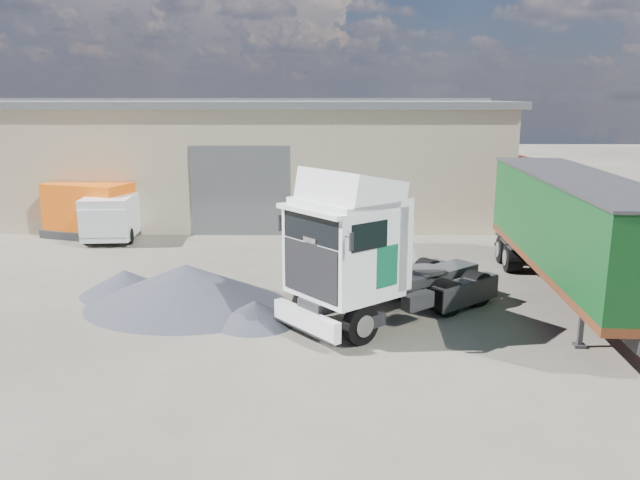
{
  "coord_description": "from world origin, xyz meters",
  "views": [
    {
      "loc": [
        1.4,
        -14.73,
        5.49
      ],
      "look_at": [
        1.24,
        3.0,
        1.4
      ],
      "focal_mm": 35.0,
      "sensor_mm": 36.0,
      "label": 1
    }
  ],
  "objects_px": {
    "panel_van": "(115,214)",
    "orange_skip": "(92,213)",
    "box_trailer": "(574,226)",
    "tractor_unit": "(367,259)"
  },
  "relations": [
    {
      "from": "box_trailer",
      "to": "panel_van",
      "type": "xyz_separation_m",
      "value": [
        -15.07,
        7.87,
        -1.19
      ]
    },
    {
      "from": "panel_van",
      "to": "orange_skip",
      "type": "xyz_separation_m",
      "value": [
        -1.02,
        0.18,
        0.03
      ]
    },
    {
      "from": "panel_van",
      "to": "orange_skip",
      "type": "distance_m",
      "value": 1.03
    },
    {
      "from": "orange_skip",
      "to": "box_trailer",
      "type": "bearing_deg",
      "value": -8.3
    },
    {
      "from": "box_trailer",
      "to": "panel_van",
      "type": "distance_m",
      "value": 17.04
    },
    {
      "from": "tractor_unit",
      "to": "panel_van",
      "type": "xyz_separation_m",
      "value": [
        -9.4,
        9.64,
        -0.72
      ]
    },
    {
      "from": "tractor_unit",
      "to": "orange_skip",
      "type": "height_order",
      "value": "tractor_unit"
    },
    {
      "from": "tractor_unit",
      "to": "orange_skip",
      "type": "distance_m",
      "value": 14.33
    },
    {
      "from": "tractor_unit",
      "to": "orange_skip",
      "type": "xyz_separation_m",
      "value": [
        -10.41,
        9.83,
        -0.7
      ]
    },
    {
      "from": "tractor_unit",
      "to": "panel_van",
      "type": "relative_size",
      "value": 1.3
    }
  ]
}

